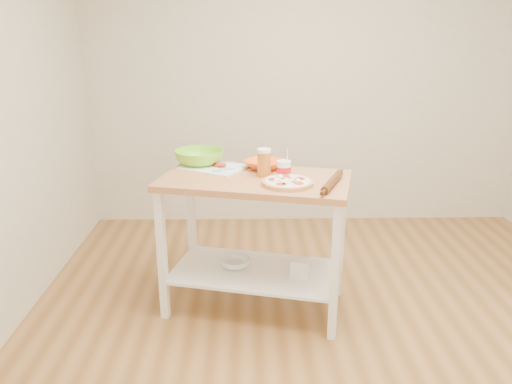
{
  "coord_description": "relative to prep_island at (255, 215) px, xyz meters",
  "views": [
    {
      "loc": [
        -0.55,
        -2.34,
        1.78
      ],
      "look_at": [
        -0.5,
        0.62,
        0.81
      ],
      "focal_mm": 35.0,
      "sensor_mm": 36.0,
      "label": 1
    }
  ],
  "objects": [
    {
      "name": "pizza",
      "position": [
        0.19,
        -0.16,
        0.27
      ],
      "size": [
        0.31,
        0.31,
        0.05
      ],
      "rotation": [
        0.0,
        0.0,
        0.17
      ],
      "color": "tan",
      "rests_on": "prep_island"
    },
    {
      "name": "green_bowl",
      "position": [
        -0.37,
        0.31,
        0.3
      ],
      "size": [
        0.46,
        0.46,
        0.1
      ],
      "primitive_type": "imported",
      "rotation": [
        0.0,
        0.0,
        -0.64
      ],
      "color": "#76CD27",
      "rests_on": "prep_island"
    },
    {
      "name": "rolling_pin",
      "position": [
        0.45,
        -0.17,
        0.27
      ],
      "size": [
        0.19,
        0.37,
        0.04
      ],
      "primitive_type": "cylinder",
      "rotation": [
        1.57,
        0.0,
        -0.39
      ],
      "color": "#532D13",
      "rests_on": "prep_island"
    },
    {
      "name": "room_shell",
      "position": [
        0.5,
        -0.64,
        0.7
      ],
      "size": [
        4.04,
        4.54,
        2.74
      ],
      "color": "olive",
      "rests_on": "ground"
    },
    {
      "name": "beer_pint",
      "position": [
        0.06,
        0.03,
        0.34
      ],
      "size": [
        0.09,
        0.09,
        0.17
      ],
      "color": "#C36B23",
      "rests_on": "prep_island"
    },
    {
      "name": "shelf_bin",
      "position": [
        0.29,
        -0.08,
        -0.33
      ],
      "size": [
        0.14,
        0.14,
        0.11
      ],
      "primitive_type": "cube",
      "rotation": [
        0.0,
        0.0,
        -0.24
      ],
      "color": "white",
      "rests_on": "prep_island"
    },
    {
      "name": "prep_island",
      "position": [
        0.0,
        0.0,
        0.0
      ],
      "size": [
        1.28,
        0.89,
        0.9
      ],
      "rotation": [
        0.0,
        0.0,
        -0.24
      ],
      "color": "#BA7B4C",
      "rests_on": "ground"
    },
    {
      "name": "orange_bowl",
      "position": [
        0.06,
        0.2,
        0.28
      ],
      "size": [
        0.34,
        0.34,
        0.06
      ],
      "primitive_type": "imported",
      "rotation": [
        0.0,
        0.0,
        -0.67
      ],
      "color": "orange",
      "rests_on": "prep_island"
    },
    {
      "name": "knife",
      "position": [
        -0.27,
        0.34,
        0.27
      ],
      "size": [
        0.27,
        0.04,
        0.01
      ],
      "rotation": [
        0.0,
        0.0,
        -0.12
      ],
      "color": "silver",
      "rests_on": "cutting_board"
    },
    {
      "name": "cutting_board",
      "position": [
        -0.27,
        0.23,
        0.26
      ],
      "size": [
        0.5,
        0.46,
        0.04
      ],
      "rotation": [
        0.0,
        0.0,
        -0.52
      ],
      "color": "white",
      "rests_on": "prep_island"
    },
    {
      "name": "yogurt_tub",
      "position": [
        0.18,
        -0.01,
        0.31
      ],
      "size": [
        0.09,
        0.09,
        0.19
      ],
      "color": "white",
      "rests_on": "prep_island"
    },
    {
      "name": "spatula",
      "position": [
        -0.21,
        0.13,
        0.27
      ],
      "size": [
        0.15,
        0.08,
        0.01
      ],
      "rotation": [
        0.0,
        0.0,
        0.23
      ],
      "color": "#53D3C9",
      "rests_on": "cutting_board"
    },
    {
      "name": "shelf_glass_bowl",
      "position": [
        -0.14,
        0.05,
        -0.36
      ],
      "size": [
        0.25,
        0.25,
        0.06
      ],
      "primitive_type": "imported",
      "rotation": [
        0.0,
        0.0,
        -0.29
      ],
      "color": "silver",
      "rests_on": "prep_island"
    }
  ]
}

